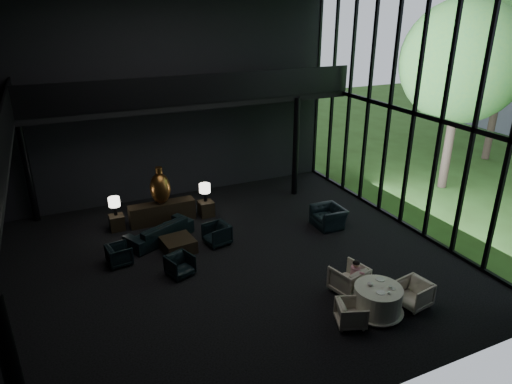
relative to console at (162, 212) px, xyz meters
name	(u,v)px	position (x,y,z in m)	size (l,w,h in m)	color
floor	(220,264)	(0.85, -3.64, -0.37)	(14.00, 12.00, 0.02)	black
wall_back	(162,98)	(0.85, 2.36, 3.63)	(14.00, 0.04, 8.00)	black
wall_front	(344,228)	(0.85, -9.64, 3.63)	(14.00, 0.04, 8.00)	black
curtain_wall	(414,113)	(7.80, -3.64, 3.63)	(0.20, 12.00, 8.00)	black
mezzanine_back	(195,101)	(1.85, 1.36, 3.63)	(12.00, 2.00, 0.25)	black
railing_left	(4,136)	(-4.15, -3.64, 4.23)	(0.06, 12.00, 1.00)	black
railing_back	(203,89)	(1.85, 0.36, 4.23)	(12.00, 0.06, 1.00)	black
column_nw	(27,169)	(-4.15, 2.06, 1.63)	(0.24, 0.24, 4.00)	black
column_ne	(296,147)	(5.65, 0.36, 1.63)	(0.24, 0.24, 4.00)	black
tree_near	(462,62)	(11.85, -1.64, 4.86)	(4.80, 4.80, 7.65)	#382D23
tree_far	(510,35)	(16.85, 0.36, 5.61)	(5.60, 5.60, 8.80)	#382D23
console	(162,212)	(0.00, 0.00, 0.00)	(2.35, 0.53, 0.75)	black
bronze_urn	(160,188)	(0.00, 0.01, 0.95)	(0.72, 0.72, 1.34)	#B38336
side_table_left	(117,222)	(-1.60, 0.06, -0.10)	(0.49, 0.49, 0.54)	black
table_lamp_left	(114,203)	(-1.60, 0.11, 0.63)	(0.39, 0.39, 0.65)	black
side_table_right	(206,209)	(1.60, -0.17, -0.09)	(0.52, 0.52, 0.57)	black
table_lamp_right	(205,189)	(1.60, -0.12, 0.69)	(0.41, 0.41, 0.68)	black
sofa	(159,227)	(-0.43, -1.33, 0.13)	(2.55, 0.75, 1.00)	black
lounge_armchair_west	(119,255)	(-1.90, -2.33, -0.06)	(0.61, 0.58, 0.63)	black
lounge_armchair_east	(217,233)	(1.22, -2.37, 0.02)	(0.75, 0.71, 0.78)	black
lounge_armchair_south	(180,265)	(-0.40, -3.69, -0.05)	(0.62, 0.58, 0.64)	black
window_armchair	(329,213)	(5.26, -2.80, 0.13)	(1.15, 0.75, 1.00)	black
coffee_table	(178,245)	(-0.07, -2.30, -0.16)	(0.97, 0.97, 0.43)	black
dining_table	(377,302)	(3.66, -7.50, -0.05)	(1.37, 1.37, 0.75)	white
dining_chair_north	(349,276)	(3.54, -6.42, 0.11)	(0.94, 0.88, 0.97)	beige
dining_chair_east	(414,293)	(4.71, -7.64, 0.02)	(0.76, 0.71, 0.78)	beige
dining_chair_west	(351,313)	(2.78, -7.61, -0.05)	(0.62, 0.58, 0.64)	beige
child	(356,270)	(3.65, -6.55, 0.36)	(0.26, 0.26, 0.57)	#DDABBE
plate_a	(381,292)	(3.56, -7.69, 0.38)	(0.22, 0.22, 0.01)	white
plate_b	(380,279)	(3.93, -7.22, 0.38)	(0.24, 0.24, 0.02)	white
saucer	(393,288)	(3.95, -7.68, 0.38)	(0.15, 0.15, 0.01)	white
coffee_cup	(390,287)	(3.90, -7.64, 0.42)	(0.09, 0.09, 0.07)	white
cereal_bowl	(370,284)	(3.53, -7.32, 0.42)	(0.15, 0.15, 0.08)	white
cream_pot	(389,293)	(3.70, -7.82, 0.41)	(0.06, 0.06, 0.06)	#99999E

